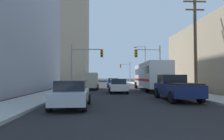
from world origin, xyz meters
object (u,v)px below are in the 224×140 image
object	(u,v)px
city_bus	(150,75)
cargo_van_beige	(90,80)
sedan_white	(118,86)
sedan_blue	(113,83)
traffic_signal_near_left	(86,59)
traffic_signal_near_right	(149,60)
traffic_signal_far_right	(126,69)
sedan_silver	(72,94)
pickup_truck_navy	(175,88)

from	to	relation	value
city_bus	cargo_van_beige	distance (m)	8.06
sedan_white	city_bus	bearing A→B (deg)	38.92
sedan_blue	traffic_signal_near_left	xyz separation A→B (m)	(-3.98, -6.46, 3.29)
city_bus	sedan_blue	size ratio (longest dim) A/B	2.75
traffic_signal_near_right	cargo_van_beige	bearing A→B (deg)	173.62
city_bus	cargo_van_beige	xyz separation A→B (m)	(-7.78, 2.01, -0.64)
cargo_van_beige	traffic_signal_far_right	world-z (taller)	traffic_signal_far_right
city_bus	sedan_silver	bearing A→B (deg)	-119.91
pickup_truck_navy	sedan_blue	distance (m)	18.28
sedan_silver	traffic_signal_far_right	world-z (taller)	traffic_signal_far_right
city_bus	sedan_blue	distance (m)	8.84
city_bus	sedan_white	distance (m)	5.80
cargo_van_beige	traffic_signal_near_left	size ratio (longest dim) A/B	0.87
cargo_van_beige	traffic_signal_far_right	size ratio (longest dim) A/B	0.87
sedan_blue	traffic_signal_far_right	distance (m)	23.64
traffic_signal_near_left	city_bus	bearing A→B (deg)	-7.63
city_bus	traffic_signal_near_right	world-z (taller)	traffic_signal_near_right
pickup_truck_navy	traffic_signal_near_left	size ratio (longest dim) A/B	0.91
traffic_signal_near_right	traffic_signal_near_left	bearing A→B (deg)	180.00
cargo_van_beige	traffic_signal_far_right	xyz separation A→B (m)	(8.15, 28.50, 2.72)
sedan_white	traffic_signal_near_left	world-z (taller)	traffic_signal_near_left
sedan_silver	traffic_signal_far_right	xyz separation A→B (m)	(8.16, 44.06, 3.23)
traffic_signal_near_right	sedan_silver	bearing A→B (deg)	-118.38
cargo_van_beige	sedan_blue	bearing A→B (deg)	58.77
sedan_silver	sedan_blue	xyz separation A→B (m)	(3.39, 21.13, 0.00)
sedan_silver	traffic_signal_near_left	bearing A→B (deg)	92.28
pickup_truck_navy	traffic_signal_far_right	xyz separation A→B (m)	(0.99, 40.81, 3.07)
traffic_signal_near_left	sedan_white	bearing A→B (deg)	-49.90
sedan_white	traffic_signal_far_right	distance (m)	34.57
pickup_truck_navy	sedan_blue	bearing A→B (deg)	101.92
sedan_blue	traffic_signal_far_right	xyz separation A→B (m)	(4.77, 22.93, 3.23)
city_bus	traffic_signal_near_left	distance (m)	8.72
city_bus	traffic_signal_near_right	distance (m)	2.39
traffic_signal_near_left	traffic_signal_far_right	xyz separation A→B (m)	(8.75, 29.39, -0.06)
pickup_truck_navy	sedan_blue	world-z (taller)	pickup_truck_navy
city_bus	pickup_truck_navy	distance (m)	10.37
pickup_truck_navy	traffic_signal_near_left	xyz separation A→B (m)	(-7.75, 11.43, 3.13)
sedan_blue	traffic_signal_far_right	bearing A→B (deg)	78.25
cargo_van_beige	traffic_signal_far_right	bearing A→B (deg)	74.04
pickup_truck_navy	sedan_blue	size ratio (longest dim) A/B	1.30
sedan_silver	traffic_signal_far_right	bearing A→B (deg)	79.51
city_bus	traffic_signal_near_right	xyz separation A→B (m)	(0.13, 1.12, 2.10)
traffic_signal_near_left	sedan_silver	bearing A→B (deg)	-87.72
city_bus	traffic_signal_far_right	world-z (taller)	traffic_signal_far_right
sedan_silver	traffic_signal_near_left	world-z (taller)	traffic_signal_near_left
traffic_signal_near_left	traffic_signal_near_right	xyz separation A→B (m)	(8.51, -0.00, -0.04)
pickup_truck_navy	traffic_signal_near_left	distance (m)	14.16
pickup_truck_navy	traffic_signal_near_right	world-z (taller)	traffic_signal_near_right
traffic_signal_near_right	city_bus	bearing A→B (deg)	-96.72
pickup_truck_navy	cargo_van_beige	bearing A→B (deg)	120.16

